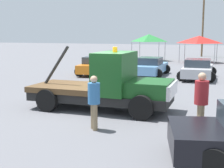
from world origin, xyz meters
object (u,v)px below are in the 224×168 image
person_at_hood (94,99)px  parked_car_silver (198,69)px  parked_car_skyblue (150,67)px  canopy_tent_green (149,38)px  utility_pole (203,21)px  person_near_truck (201,99)px  canopy_tent_red (199,40)px  tow_truck (109,86)px  parked_car_orange (97,66)px

person_at_hood → parked_car_silver: size_ratio=0.36×
parked_car_skyblue → canopy_tent_green: (-3.60, 12.76, 1.91)m
parked_car_skyblue → utility_pole: 22.15m
person_near_truck → person_at_hood: bearing=-2.1°
parked_car_silver → canopy_tent_red: (-1.45, 12.75, 1.77)m
parked_car_silver → tow_truck: bearing=165.0°
person_near_truck → canopy_tent_red: 25.02m
parked_car_skyblue → canopy_tent_green: size_ratio=1.44×
person_at_hood → canopy_tent_green: (-5.39, 26.01, 1.57)m
canopy_tent_red → tow_truck: bearing=-91.8°
parked_car_skyblue → canopy_tent_red: size_ratio=1.28×
canopy_tent_green → utility_pole: bearing=61.4°
parked_car_skyblue → person_near_truck: bearing=-160.0°
parked_car_skyblue → canopy_tent_red: bearing=-10.7°
tow_truck → parked_car_skyblue: 10.77m
canopy_tent_green → canopy_tent_red: (5.56, -0.34, -0.14)m
person_near_truck → utility_pole: (-3.63, 34.13, 3.61)m
canopy_tent_green → utility_pole: utility_pole is taller
parked_car_skyblue → utility_pole: size_ratio=0.51×
utility_pole → parked_car_silver: bearing=-84.5°
canopy_tent_red → person_near_truck: bearing=-83.2°
person_near_truck → parked_car_silver: (-1.52, 12.06, -0.42)m
tow_truck → parked_car_orange: tow_truck is taller
parked_car_silver → canopy_tent_green: canopy_tent_green is taller
person_at_hood → canopy_tent_red: 25.71m
parked_car_orange → utility_pole: bearing=-22.1°
person_at_hood → parked_car_orange: person_at_hood is taller
person_near_truck → parked_car_skyblue: bearing=-85.8°
person_at_hood → canopy_tent_red: canopy_tent_red is taller
parked_car_skyblue → parked_car_silver: bearing=-97.2°
tow_truck → utility_pole: bearing=87.2°
person_near_truck → parked_car_silver: bearing=-100.3°
person_near_truck → person_at_hood: 3.25m
canopy_tent_green → parked_car_skyblue: bearing=-74.3°
person_at_hood → utility_pole: size_ratio=0.19×
canopy_tent_green → person_at_hood: bearing=-78.3°
person_near_truck → parked_car_skyblue: person_near_truck is taller
canopy_tent_green → canopy_tent_red: size_ratio=0.89×
parked_car_orange → utility_pole: 23.38m
tow_truck → utility_pole: (0.07, 32.44, 3.72)m
canopy_tent_red → parked_car_silver: bearing=-83.5°
parked_car_skyblue → parked_car_silver: size_ratio=0.96×
person_near_truck → tow_truck: bearing=-42.0°
tow_truck → canopy_tent_green: canopy_tent_green is taller
person_near_truck → canopy_tent_red: (-2.96, 24.81, 1.35)m
person_at_hood → parked_car_skyblue: (-1.79, 13.25, -0.34)m
parked_car_orange → utility_pole: size_ratio=0.55×
tow_truck → parked_car_orange: 11.26m
tow_truck → parked_car_skyblue: (-1.23, 10.70, -0.32)m
person_near_truck → parked_car_silver: person_near_truck is taller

